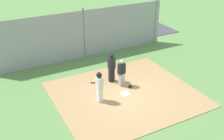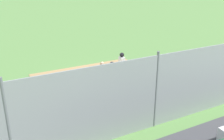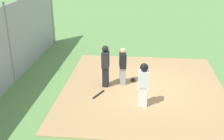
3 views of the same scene
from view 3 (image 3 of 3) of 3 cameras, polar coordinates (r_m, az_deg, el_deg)
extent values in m
plane|color=#5B8947|center=(11.64, 6.22, -3.61)|extent=(140.00, 140.00, 0.00)
cube|color=#A88456|center=(11.64, 6.22, -3.54)|extent=(7.20, 6.40, 0.03)
cube|color=white|center=(11.63, 6.22, -3.43)|extent=(0.44, 0.44, 0.02)
cube|color=#9E9EA3|center=(11.72, 2.11, -1.14)|extent=(0.33, 0.27, 0.74)
cube|color=black|center=(11.47, 2.16, 1.90)|extent=(0.42, 0.32, 0.59)
sphere|color=tan|center=(11.33, 2.19, 3.83)|extent=(0.23, 0.23, 0.23)
cube|color=black|center=(11.53, -1.29, -1.34)|extent=(0.31, 0.24, 0.82)
cube|color=#232328|center=(11.25, -1.32, 2.06)|extent=(0.40, 0.28, 0.65)
sphere|color=black|center=(11.10, -1.34, 4.24)|extent=(0.26, 0.26, 0.26)
cube|color=silver|center=(10.15, 6.16, -5.23)|extent=(0.22, 0.30, 0.75)
cube|color=silver|center=(9.85, 6.32, -1.79)|extent=(0.26, 0.38, 0.59)
sphere|color=tan|center=(9.69, 6.42, 0.43)|extent=(0.23, 0.23, 0.23)
sphere|color=black|center=(9.68, 6.42, 0.54)|extent=(0.28, 0.28, 0.28)
cylinder|color=black|center=(10.98, -2.70, -4.85)|extent=(0.70, 0.37, 0.06)
ellipsoid|color=black|center=(12.12, 4.22, -1.96)|extent=(0.24, 0.20, 0.12)
cube|color=#93999E|center=(12.22, -19.77, 4.52)|extent=(12.00, 0.05, 3.20)
cylinder|color=slate|center=(17.33, -11.93, 10.69)|extent=(0.10, 0.10, 3.35)
cylinder|color=slate|center=(12.19, -19.82, 4.85)|extent=(0.10, 0.10, 3.35)
camera|label=1|loc=(11.59, 80.35, 17.71)|focal=43.44mm
camera|label=2|loc=(21.00, -34.82, 21.93)|focal=41.63mm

